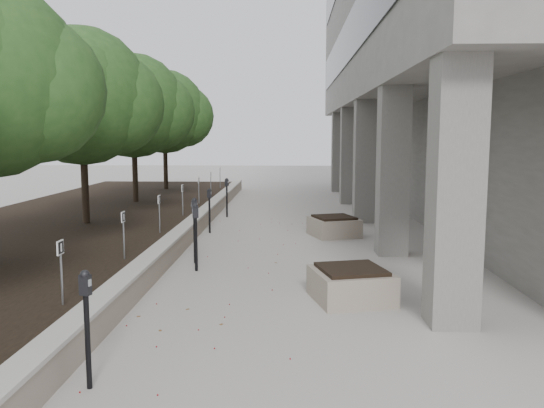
# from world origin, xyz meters

# --- Properties ---
(ground) EXTENTS (90.00, 90.00, 0.00)m
(ground) POSITION_xyz_m (0.00, 0.00, 0.00)
(ground) COLOR #A9A39C
(ground) RESTS_ON ground
(retaining_wall) EXTENTS (0.39, 26.00, 0.50)m
(retaining_wall) POSITION_xyz_m (-1.82, 9.00, 0.25)
(retaining_wall) COLOR gray
(retaining_wall) RESTS_ON ground
(planting_bed) EXTENTS (7.00, 26.00, 0.40)m
(planting_bed) POSITION_xyz_m (-5.50, 9.00, 0.20)
(planting_bed) COLOR black
(planting_bed) RESTS_ON ground
(brutalist_building) EXTENTS (13.10, 26.00, 15.00)m
(brutalist_building) POSITION_xyz_m (9.50, 13.00, 7.50)
(brutalist_building) COLOR gray
(brutalist_building) RESTS_ON ground
(crabapple_tree_3) EXTENTS (4.60, 4.00, 5.44)m
(crabapple_tree_3) POSITION_xyz_m (-4.80, 8.00, 3.12)
(crabapple_tree_3) COLOR #244B1D
(crabapple_tree_3) RESTS_ON planting_bed
(crabapple_tree_4) EXTENTS (4.60, 4.00, 5.44)m
(crabapple_tree_4) POSITION_xyz_m (-4.80, 13.00, 3.12)
(crabapple_tree_4) COLOR #244B1D
(crabapple_tree_4) RESTS_ON planting_bed
(crabapple_tree_5) EXTENTS (4.60, 4.00, 5.44)m
(crabapple_tree_5) POSITION_xyz_m (-4.80, 18.00, 3.12)
(crabapple_tree_5) COLOR #244B1D
(crabapple_tree_5) RESTS_ON planting_bed
(parking_sign_2) EXTENTS (0.04, 0.22, 0.96)m
(parking_sign_2) POSITION_xyz_m (-2.35, 0.50, 0.88)
(parking_sign_2) COLOR black
(parking_sign_2) RESTS_ON planting_bed
(parking_sign_3) EXTENTS (0.04, 0.22, 0.96)m
(parking_sign_3) POSITION_xyz_m (-2.35, 3.50, 0.88)
(parking_sign_3) COLOR black
(parking_sign_3) RESTS_ON planting_bed
(parking_sign_4) EXTENTS (0.04, 0.22, 0.96)m
(parking_sign_4) POSITION_xyz_m (-2.35, 6.50, 0.88)
(parking_sign_4) COLOR black
(parking_sign_4) RESTS_ON planting_bed
(parking_sign_5) EXTENTS (0.04, 0.22, 0.96)m
(parking_sign_5) POSITION_xyz_m (-2.35, 9.50, 0.88)
(parking_sign_5) COLOR black
(parking_sign_5) RESTS_ON planting_bed
(parking_sign_6) EXTENTS (0.04, 0.22, 0.96)m
(parking_sign_6) POSITION_xyz_m (-2.35, 12.50, 0.88)
(parking_sign_6) COLOR black
(parking_sign_6) RESTS_ON planting_bed
(parking_sign_7) EXTENTS (0.04, 0.22, 0.96)m
(parking_sign_7) POSITION_xyz_m (-2.35, 15.50, 0.88)
(parking_sign_7) COLOR black
(parking_sign_7) RESTS_ON planting_bed
(parking_sign_8) EXTENTS (0.04, 0.22, 0.96)m
(parking_sign_8) POSITION_xyz_m (-2.35, 18.50, 0.88)
(parking_sign_8) COLOR black
(parking_sign_8) RESTS_ON planting_bed
(parking_meter_1) EXTENTS (0.16, 0.13, 1.38)m
(parking_meter_1) POSITION_xyz_m (-1.31, -1.31, 0.69)
(parking_meter_1) COLOR black
(parking_meter_1) RESTS_ON ground
(parking_meter_2) EXTENTS (0.16, 0.12, 1.48)m
(parking_meter_2) POSITION_xyz_m (-1.17, 4.87, 0.74)
(parking_meter_2) COLOR black
(parking_meter_2) RESTS_ON ground
(parking_meter_3) EXTENTS (0.16, 0.13, 1.44)m
(parking_meter_3) POSITION_xyz_m (-1.02, 4.17, 0.72)
(parking_meter_3) COLOR black
(parking_meter_3) RESTS_ON ground
(parking_meter_4) EXTENTS (0.15, 0.12, 1.32)m
(parking_meter_4) POSITION_xyz_m (-1.41, 8.72, 0.66)
(parking_meter_4) COLOR black
(parking_meter_4) RESTS_ON ground
(parking_meter_5) EXTENTS (0.16, 0.14, 1.38)m
(parking_meter_5) POSITION_xyz_m (-1.26, 11.89, 0.69)
(parking_meter_5) COLOR black
(parking_meter_5) RESTS_ON ground
(planter_front) EXTENTS (1.53, 1.53, 0.59)m
(planter_front) POSITION_xyz_m (2.03, 2.17, 0.29)
(planter_front) COLOR gray
(planter_front) RESTS_ON ground
(planter_back) EXTENTS (1.55, 1.55, 0.57)m
(planter_back) POSITION_xyz_m (2.21, 8.36, 0.29)
(planter_back) COLOR gray
(planter_back) RESTS_ON ground
(berry_scatter) EXTENTS (3.30, 14.10, 0.02)m
(berry_scatter) POSITION_xyz_m (-0.10, 5.00, 0.01)
(berry_scatter) COLOR maroon
(berry_scatter) RESTS_ON ground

